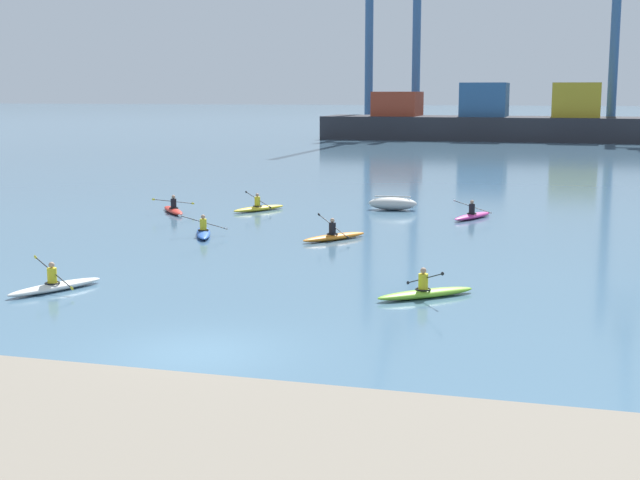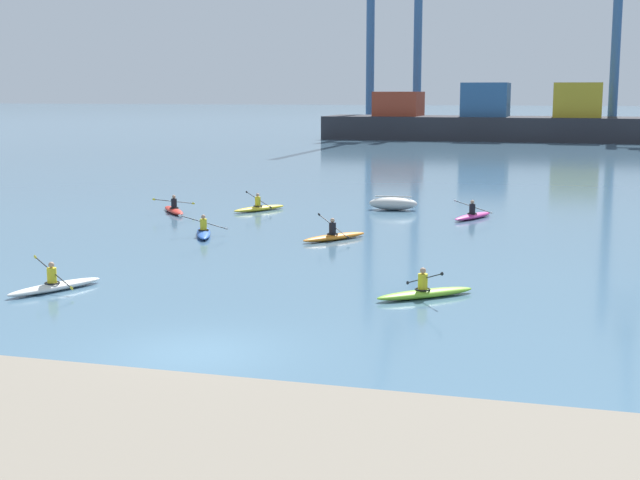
{
  "view_description": "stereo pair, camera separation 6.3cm",
  "coord_description": "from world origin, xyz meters",
  "px_view_note": "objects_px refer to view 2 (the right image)",
  "views": [
    {
      "loc": [
        8.57,
        -19.51,
        6.3
      ],
      "look_at": [
        -0.7,
        13.6,
        0.6
      ],
      "focal_mm": 50.37,
      "sensor_mm": 36.0,
      "label": 1
    },
    {
      "loc": [
        8.63,
        -19.49,
        6.3
      ],
      "look_at": [
        -0.7,
        13.6,
        0.6
      ],
      "focal_mm": 50.37,
      "sensor_mm": 36.0,
      "label": 2
    }
  ],
  "objects_px": {
    "kayak_lime": "(425,292)",
    "capsized_dinghy": "(393,203)",
    "kayak_white": "(55,285)",
    "container_barge": "(488,121)",
    "kayak_red": "(174,210)",
    "kayak_magenta": "(473,215)",
    "kayak_orange": "(334,236)",
    "kayak_blue": "(204,232)",
    "kayak_yellow": "(259,208)"
  },
  "relations": [
    {
      "from": "kayak_lime",
      "to": "capsized_dinghy",
      "type": "bearing_deg",
      "value": 103.85
    },
    {
      "from": "kayak_lime",
      "to": "kayak_white",
      "type": "distance_m",
      "value": 11.79
    },
    {
      "from": "container_barge",
      "to": "kayak_red",
      "type": "xyz_separation_m",
      "value": [
        -9.08,
        -77.4,
        -2.34
      ]
    },
    {
      "from": "kayak_lime",
      "to": "kayak_magenta",
      "type": "relative_size",
      "value": 0.88
    },
    {
      "from": "kayak_orange",
      "to": "capsized_dinghy",
      "type": "bearing_deg",
      "value": 87.08
    },
    {
      "from": "kayak_lime",
      "to": "kayak_blue",
      "type": "relative_size",
      "value": 0.88
    },
    {
      "from": "kayak_magenta",
      "to": "kayak_white",
      "type": "distance_m",
      "value": 23.08
    },
    {
      "from": "capsized_dinghy",
      "to": "kayak_white",
      "type": "xyz_separation_m",
      "value": [
        -6.59,
        -22.46,
        -0.18
      ]
    },
    {
      "from": "container_barge",
      "to": "capsized_dinghy",
      "type": "height_order",
      "value": "container_barge"
    },
    {
      "from": "kayak_lime",
      "to": "kayak_magenta",
      "type": "distance_m",
      "value": 17.99
    },
    {
      "from": "container_barge",
      "to": "kayak_magenta",
      "type": "distance_m",
      "value": 75.66
    },
    {
      "from": "capsized_dinghy",
      "to": "kayak_orange",
      "type": "xyz_separation_m",
      "value": [
        -0.53,
        -10.4,
        -0.18
      ]
    },
    {
      "from": "kayak_magenta",
      "to": "kayak_orange",
      "type": "relative_size",
      "value": 1.07
    },
    {
      "from": "container_barge",
      "to": "kayak_yellow",
      "type": "relative_size",
      "value": 13.05
    },
    {
      "from": "kayak_magenta",
      "to": "kayak_orange",
      "type": "xyz_separation_m",
      "value": [
        -5.04,
        -8.18,
        -0.0
      ]
    },
    {
      "from": "kayak_lime",
      "to": "kayak_yellow",
      "type": "xyz_separation_m",
      "value": [
        -11.8,
        17.91,
        -0.0
      ]
    },
    {
      "from": "capsized_dinghy",
      "to": "kayak_white",
      "type": "height_order",
      "value": "kayak_white"
    },
    {
      "from": "capsized_dinghy",
      "to": "kayak_white",
      "type": "distance_m",
      "value": 23.4
    },
    {
      "from": "kayak_blue",
      "to": "kayak_white",
      "type": "height_order",
      "value": "kayak_white"
    },
    {
      "from": "kayak_lime",
      "to": "kayak_red",
      "type": "height_order",
      "value": "kayak_lime"
    },
    {
      "from": "kayak_lime",
      "to": "kayak_blue",
      "type": "height_order",
      "value": "kayak_lime"
    },
    {
      "from": "kayak_blue",
      "to": "kayak_yellow",
      "type": "height_order",
      "value": "kayak_yellow"
    },
    {
      "from": "capsized_dinghy",
      "to": "container_barge",
      "type": "bearing_deg",
      "value": 91.41
    },
    {
      "from": "capsized_dinghy",
      "to": "kayak_lime",
      "type": "xyz_separation_m",
      "value": [
        4.98,
        -20.21,
        -0.18
      ]
    },
    {
      "from": "kayak_orange",
      "to": "kayak_yellow",
      "type": "distance_m",
      "value": 10.26
    },
    {
      "from": "kayak_red",
      "to": "kayak_blue",
      "type": "relative_size",
      "value": 0.91
    },
    {
      "from": "kayak_red",
      "to": "kayak_white",
      "type": "bearing_deg",
      "value": -76.73
    },
    {
      "from": "capsized_dinghy",
      "to": "kayak_yellow",
      "type": "xyz_separation_m",
      "value": [
        -6.82,
        -2.29,
        -0.18
      ]
    },
    {
      "from": "kayak_red",
      "to": "kayak_magenta",
      "type": "distance_m",
      "value": 15.52
    },
    {
      "from": "kayak_blue",
      "to": "container_barge",
      "type": "bearing_deg",
      "value": 86.88
    },
    {
      "from": "capsized_dinghy",
      "to": "kayak_magenta",
      "type": "height_order",
      "value": "kayak_magenta"
    },
    {
      "from": "kayak_red",
      "to": "kayak_yellow",
      "type": "bearing_deg",
      "value": 25.85
    },
    {
      "from": "kayak_magenta",
      "to": "capsized_dinghy",
      "type": "bearing_deg",
      "value": 153.79
    },
    {
      "from": "kayak_lime",
      "to": "kayak_red",
      "type": "distance_m",
      "value": 22.49
    },
    {
      "from": "kayak_blue",
      "to": "kayak_white",
      "type": "bearing_deg",
      "value": -91.03
    },
    {
      "from": "kayak_blue",
      "to": "kayak_orange",
      "type": "distance_m",
      "value": 5.87
    },
    {
      "from": "capsized_dinghy",
      "to": "kayak_blue",
      "type": "xyz_separation_m",
      "value": [
        -6.38,
        -10.87,
        -0.18
      ]
    },
    {
      "from": "kayak_yellow",
      "to": "kayak_magenta",
      "type": "bearing_deg",
      "value": 0.37
    },
    {
      "from": "kayak_red",
      "to": "kayak_magenta",
      "type": "xyz_separation_m",
      "value": [
        15.39,
        2.04,
        0.0
      ]
    },
    {
      "from": "kayak_red",
      "to": "kayak_orange",
      "type": "distance_m",
      "value": 12.04
    },
    {
      "from": "kayak_lime",
      "to": "kayak_red",
      "type": "bearing_deg",
      "value": 134.84
    },
    {
      "from": "kayak_lime",
      "to": "kayak_red",
      "type": "xyz_separation_m",
      "value": [
        -15.86,
        15.95,
        -0.0
      ]
    },
    {
      "from": "kayak_blue",
      "to": "kayak_red",
      "type": "bearing_deg",
      "value": 124.25
    },
    {
      "from": "kayak_lime",
      "to": "kayak_blue",
      "type": "xyz_separation_m",
      "value": [
        -11.36,
        9.34,
        -0.0
      ]
    },
    {
      "from": "kayak_white",
      "to": "kayak_yellow",
      "type": "height_order",
      "value": "kayak_white"
    },
    {
      "from": "kayak_white",
      "to": "kayak_yellow",
      "type": "xyz_separation_m",
      "value": [
        -0.24,
        20.16,
        -0.0
      ]
    },
    {
      "from": "capsized_dinghy",
      "to": "kayak_lime",
      "type": "relative_size",
      "value": 0.9
    },
    {
      "from": "kayak_red",
      "to": "kayak_blue",
      "type": "bearing_deg",
      "value": -55.75
    },
    {
      "from": "kayak_red",
      "to": "kayak_yellow",
      "type": "relative_size",
      "value": 0.95
    },
    {
      "from": "kayak_lime",
      "to": "kayak_magenta",
      "type": "bearing_deg",
      "value": 91.5
    }
  ]
}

